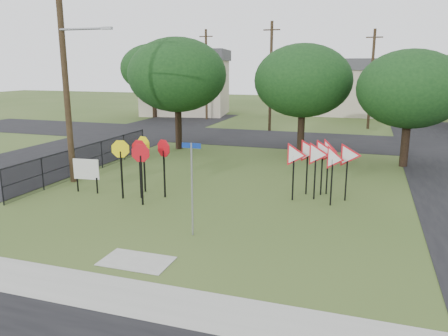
# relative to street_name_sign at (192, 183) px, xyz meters

# --- Properties ---
(ground) EXTENTS (140.00, 140.00, 0.00)m
(ground) POSITION_rel_street_name_sign_xyz_m (-0.76, 0.03, -1.76)
(ground) COLOR #374F1D
(sidewalk) EXTENTS (30.00, 1.60, 0.02)m
(sidewalk) POSITION_rel_street_name_sign_xyz_m (-0.76, -4.17, -1.75)
(sidewalk) COLOR #989991
(sidewalk) RESTS_ON ground
(planting_strip) EXTENTS (30.00, 0.80, 0.02)m
(planting_strip) POSITION_rel_street_name_sign_xyz_m (-0.76, -5.37, -1.75)
(planting_strip) COLOR #374F1D
(planting_strip) RESTS_ON ground
(street_left) EXTENTS (8.00, 50.00, 0.02)m
(street_left) POSITION_rel_street_name_sign_xyz_m (-12.76, 10.03, -1.75)
(street_left) COLOR black
(street_left) RESTS_ON ground
(street_far) EXTENTS (60.00, 8.00, 0.02)m
(street_far) POSITION_rel_street_name_sign_xyz_m (-0.76, 20.03, -1.75)
(street_far) COLOR black
(street_far) RESTS_ON ground
(curb_pad) EXTENTS (2.00, 1.20, 0.02)m
(curb_pad) POSITION_rel_street_name_sign_xyz_m (-0.76, -2.37, -1.75)
(curb_pad) COLOR #989991
(curb_pad) RESTS_ON ground
(street_name_sign) EXTENTS (0.64, 0.06, 3.08)m
(street_name_sign) POSITION_rel_street_name_sign_xyz_m (0.00, 0.00, 0.00)
(street_name_sign) COLOR gray
(street_name_sign) RESTS_ON ground
(stop_sign_cluster) EXTENTS (2.34, 1.94, 2.50)m
(stop_sign_cluster) POSITION_rel_street_name_sign_xyz_m (-3.56, 3.21, 0.09)
(stop_sign_cluster) COLOR black
(stop_sign_cluster) RESTS_ON ground
(yield_sign_cluster) EXTENTS (3.15, 2.24, 2.46)m
(yield_sign_cluster) POSITION_rel_street_name_sign_xyz_m (3.49, 5.48, 0.05)
(yield_sign_cluster) COLOR black
(yield_sign_cluster) RESTS_ON ground
(info_board) EXTENTS (1.20, 0.16, 1.50)m
(info_board) POSITION_rel_street_name_sign_xyz_m (-6.29, 3.15, -0.76)
(info_board) COLOR black
(info_board) RESTS_ON ground
(utility_pole_main) EXTENTS (3.55, 0.33, 10.00)m
(utility_pole_main) POSITION_rel_street_name_sign_xyz_m (-8.00, 4.53, 3.45)
(utility_pole_main) COLOR #3B2C1B
(utility_pole_main) RESTS_ON ground
(far_pole_a) EXTENTS (1.40, 0.24, 9.00)m
(far_pole_a) POSITION_rel_street_name_sign_xyz_m (-2.76, 24.03, 2.84)
(far_pole_a) COLOR #3B2C1B
(far_pole_a) RESTS_ON ground
(far_pole_b) EXTENTS (1.40, 0.24, 8.50)m
(far_pole_b) POSITION_rel_street_name_sign_xyz_m (5.24, 28.03, 2.59)
(far_pole_b) COLOR #3B2C1B
(far_pole_b) RESTS_ON ground
(far_pole_c) EXTENTS (1.40, 0.24, 9.00)m
(far_pole_c) POSITION_rel_street_name_sign_xyz_m (-10.76, 30.03, 2.84)
(far_pole_c) COLOR #3B2C1B
(far_pole_c) RESTS_ON ground
(fence_run) EXTENTS (0.05, 11.55, 1.50)m
(fence_run) POSITION_rel_street_name_sign_xyz_m (-8.36, 6.28, -0.97)
(fence_run) COLOR black
(fence_run) RESTS_ON ground
(house_left) EXTENTS (10.58, 8.88, 7.20)m
(house_left) POSITION_rel_street_name_sign_xyz_m (-14.76, 34.03, 1.89)
(house_left) COLOR #C2B69C
(house_left) RESTS_ON ground
(house_mid) EXTENTS (8.40, 8.40, 6.20)m
(house_mid) POSITION_rel_street_name_sign_xyz_m (3.24, 40.03, 1.39)
(house_mid) COLOR #C2B69C
(house_mid) RESTS_ON ground
(tree_near_left) EXTENTS (6.40, 6.40, 7.27)m
(tree_near_left) POSITION_rel_street_name_sign_xyz_m (-6.76, 14.03, 3.10)
(tree_near_left) COLOR black
(tree_near_left) RESTS_ON ground
(tree_near_mid) EXTENTS (6.00, 6.00, 6.80)m
(tree_near_mid) POSITION_rel_street_name_sign_xyz_m (1.24, 15.03, 2.78)
(tree_near_mid) COLOR black
(tree_near_mid) RESTS_ON ground
(tree_near_right) EXTENTS (5.60, 5.60, 6.33)m
(tree_near_right) POSITION_rel_street_name_sign_xyz_m (7.24, 13.03, 2.47)
(tree_near_right) COLOR black
(tree_near_right) RESTS_ON ground
(tree_far_left) EXTENTS (6.80, 6.80, 7.73)m
(tree_far_left) POSITION_rel_street_name_sign_xyz_m (-16.76, 30.03, 3.41)
(tree_far_left) COLOR black
(tree_far_left) RESTS_ON ground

